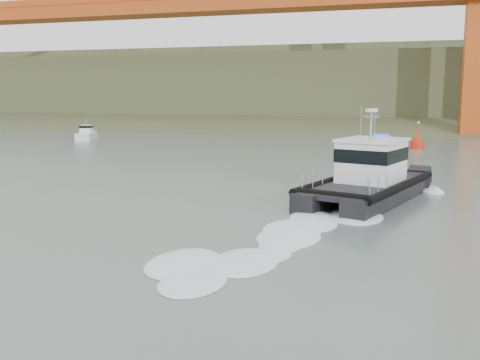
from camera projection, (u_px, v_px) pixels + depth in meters
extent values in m
plane|color=#556560|center=(196.00, 282.00, 19.27)|extent=(400.00, 400.00, 0.00)
cube|color=#394527|center=(360.00, 129.00, 106.53)|extent=(500.00, 44.72, 16.25)
cube|color=#394527|center=(369.00, 98.00, 132.15)|extent=(500.00, 70.00, 18.00)
cube|color=#394527|center=(374.00, 80.00, 155.07)|extent=(500.00, 60.00, 16.00)
cube|color=#B64616|center=(358.00, 0.00, 86.95)|extent=(260.00, 6.00, 2.20)
cube|color=black|center=(345.00, 191.00, 35.06)|extent=(5.23, 12.26, 1.35)
cube|color=black|center=(391.00, 195.00, 33.37)|extent=(5.23, 12.26, 1.35)
cube|color=black|center=(364.00, 186.00, 33.67)|extent=(7.61, 11.60, 0.28)
cube|color=white|center=(372.00, 161.00, 34.37)|extent=(4.48, 4.91, 2.60)
cube|color=black|center=(372.00, 154.00, 34.30)|extent=(4.56, 5.00, 0.85)
cube|color=white|center=(372.00, 140.00, 34.15)|extent=(4.76, 5.20, 0.18)
cylinder|color=gray|center=(371.00, 126.00, 33.73)|extent=(0.18, 0.18, 2.03)
cylinder|color=white|center=(372.00, 110.00, 33.58)|extent=(0.79, 0.79, 0.20)
cube|color=silver|center=(86.00, 136.00, 80.33)|extent=(4.18, 6.63, 1.26)
cube|color=silver|center=(87.00, 129.00, 80.68)|extent=(2.46, 2.95, 1.26)
cube|color=black|center=(87.00, 127.00, 80.62)|extent=(2.52, 3.01, 0.37)
cylinder|color=gray|center=(86.00, 122.00, 79.99)|extent=(0.08, 0.08, 1.26)
cylinder|color=red|center=(417.00, 146.00, 67.04)|extent=(1.75, 1.75, 1.17)
cone|color=red|center=(418.00, 136.00, 66.85)|extent=(1.36, 1.36, 1.75)
cylinder|color=red|center=(418.00, 127.00, 66.67)|extent=(0.16, 0.16, 0.97)
sphere|color=#E5D87F|center=(418.00, 122.00, 66.58)|extent=(0.29, 0.29, 0.29)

